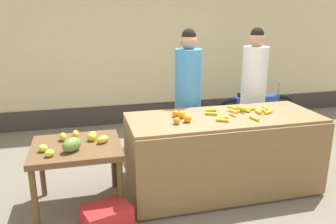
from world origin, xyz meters
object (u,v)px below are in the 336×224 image
object	(u,v)px
vendor_woman_white_shirt	(253,95)
produce_crate	(107,219)
parked_motorcycle	(255,110)
vendor_woman_blue_shirt	(188,101)
produce_sack	(135,157)

from	to	relation	value
vendor_woman_white_shirt	produce_crate	bearing A→B (deg)	-149.42
parked_motorcycle	produce_crate	bearing A→B (deg)	-140.75
vendor_woman_white_shirt	vendor_woman_blue_shirt	bearing A→B (deg)	-174.74
vendor_woman_blue_shirt	parked_motorcycle	world-z (taller)	vendor_woman_blue_shirt
parked_motorcycle	produce_crate	size ratio (longest dim) A/B	3.64
parked_motorcycle	produce_crate	xyz separation A→B (m)	(-2.76, -2.26, -0.27)
produce_sack	produce_crate	bearing A→B (deg)	-112.17
parked_motorcycle	vendor_woman_white_shirt	bearing A→B (deg)	-121.59
produce_crate	produce_sack	bearing A→B (deg)	67.83
parked_motorcycle	produce_sack	bearing A→B (deg)	-153.74
produce_crate	vendor_woman_blue_shirt	bearing A→B (deg)	45.20
vendor_woman_white_shirt	produce_sack	size ratio (longest dim) A/B	3.74
vendor_woman_white_shirt	produce_crate	world-z (taller)	vendor_woman_white_shirt
vendor_woman_blue_shirt	produce_crate	xyz separation A→B (m)	(-1.18, -1.19, -0.80)
vendor_woman_white_shirt	produce_sack	distance (m)	1.84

